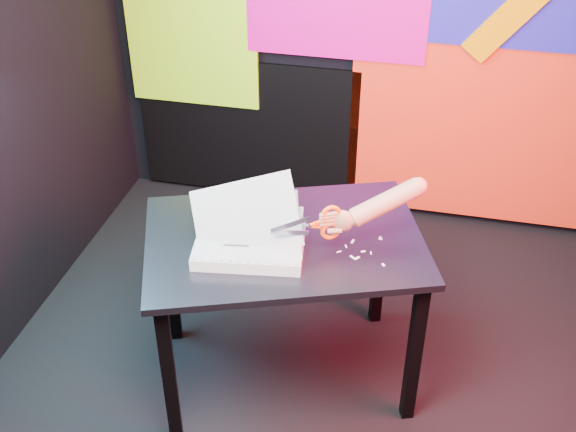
# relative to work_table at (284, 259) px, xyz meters

# --- Properties ---
(room) EXTENTS (3.01, 3.01, 2.71)m
(room) POSITION_rel_work_table_xyz_m (0.20, -0.07, 0.70)
(room) COLOR black
(room) RESTS_ON ground
(backdrop) EXTENTS (2.88, 0.05, 2.08)m
(backdrop) POSITION_rel_work_table_xyz_m (0.26, 1.39, 0.31)
(backdrop) COLOR red
(backdrop) RESTS_ON ground
(work_table) EXTENTS (1.27, 1.05, 0.75)m
(work_table) POSITION_rel_work_table_xyz_m (0.00, 0.00, 0.00)
(work_table) COLOR black
(work_table) RESTS_ON ground
(printout_stack) EXTENTS (0.48, 0.36, 0.31)m
(printout_stack) POSITION_rel_work_table_xyz_m (-0.11, -0.10, 0.13)
(printout_stack) COLOR white
(printout_stack) RESTS_ON work_table
(scissors) EXTENTS (0.24, 0.13, 0.15)m
(scissors) POSITION_rel_work_table_xyz_m (0.17, -0.05, 0.24)
(scissors) COLOR silver
(scissors) RESTS_ON printout_stack
(hand_forearm) EXTENTS (0.37, 0.22, 0.19)m
(hand_forearm) POSITION_rel_work_table_xyz_m (0.35, 0.04, 0.28)
(hand_forearm) COLOR #A5715A
(hand_forearm) RESTS_ON work_table
(paper_clippings) EXTENTS (0.19, 0.19, 0.00)m
(paper_clippings) POSITION_rel_work_table_xyz_m (0.31, -0.01, 0.10)
(paper_clippings) COLOR white
(paper_clippings) RESTS_ON work_table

